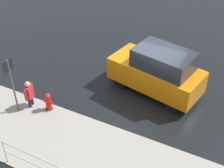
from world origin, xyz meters
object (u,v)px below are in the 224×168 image
object	(u,v)px
pedestrian	(29,93)
sign_post	(11,79)
moving_hatchback	(158,71)
fire_hydrant	(48,102)

from	to	relation	value
pedestrian	sign_post	world-z (taller)	sign_post
moving_hatchback	sign_post	bearing A→B (deg)	40.13
fire_hydrant	pedestrian	distance (m)	0.84
fire_hydrant	pedestrian	xyz separation A→B (m)	(0.78, 0.15, 0.28)
sign_post	fire_hydrant	bearing A→B (deg)	-150.25
sign_post	pedestrian	bearing A→B (deg)	-121.94
moving_hatchback	pedestrian	distance (m)	5.30
fire_hydrant	moving_hatchback	bearing A→B (deg)	-137.11
moving_hatchback	pedestrian	bearing A→B (deg)	38.33
pedestrian	sign_post	xyz separation A→B (m)	(0.29, 0.46, 0.90)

